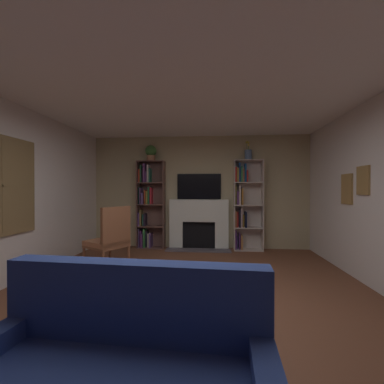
{
  "coord_description": "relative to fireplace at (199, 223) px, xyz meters",
  "views": [
    {
      "loc": [
        0.38,
        -2.94,
        1.37
      ],
      "look_at": [
        0.0,
        1.28,
        1.34
      ],
      "focal_mm": 24.16,
      "sensor_mm": 36.0,
      "label": 1
    }
  ],
  "objects": [
    {
      "name": "bookshelf_right",
      "position": [
        1.05,
        -0.02,
        0.45
      ],
      "size": [
        0.65,
        0.33,
        2.05
      ],
      "color": "beige",
      "rests_on": "ground_plane"
    },
    {
      "name": "bookshelf_left",
      "position": [
        -1.21,
        -0.01,
        0.4
      ],
      "size": [
        0.65,
        0.29,
        2.05
      ],
      "color": "brown",
      "rests_on": "ground_plane"
    },
    {
      "name": "fireplace",
      "position": [
        0.0,
        0.0,
        0.0
      ],
      "size": [
        1.47,
        0.49,
        1.15
      ],
      "color": "white",
      "rests_on": "ground_plane"
    },
    {
      "name": "wall_back_accent",
      "position": [
        0.0,
        0.13,
        0.73
      ],
      "size": [
        5.21,
        0.06,
        2.65
      ],
      "primitive_type": "cube",
      "color": "tan",
      "rests_on": "ground_plane"
    },
    {
      "name": "ceiling",
      "position": [
        0.0,
        -3.09,
        2.08
      ],
      "size": [
        5.21,
        6.5,
        0.06
      ],
      "primitive_type": "cube",
      "color": "white",
      "rests_on": "wall_back_accent"
    },
    {
      "name": "tv",
      "position": [
        0.0,
        0.07,
        0.85
      ],
      "size": [
        1.03,
        0.06,
        0.6
      ],
      "primitive_type": "cube",
      "color": "black",
      "rests_on": "fireplace"
    },
    {
      "name": "armchair",
      "position": [
        -1.41,
        -1.78,
        -0.05
      ],
      "size": [
        0.77,
        0.78,
        1.09
      ],
      "color": "brown",
      "rests_on": "ground_plane"
    },
    {
      "name": "ground_plane",
      "position": [
        0.0,
        -3.09,
        -0.6
      ],
      "size": [
        7.65,
        7.65,
        0.0
      ],
      "primitive_type": "plane",
      "color": "brown"
    },
    {
      "name": "vase_with_flowers",
      "position": [
        1.13,
        -0.05,
        1.59
      ],
      "size": [
        0.16,
        0.16,
        0.43
      ],
      "color": "slate",
      "rests_on": "bookshelf_right"
    },
    {
      "name": "potted_plant",
      "position": [
        -1.13,
        -0.05,
        1.66
      ],
      "size": [
        0.26,
        0.26,
        0.37
      ],
      "color": "#A56F4F",
      "rests_on": "bookshelf_left"
    }
  ]
}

